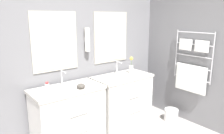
# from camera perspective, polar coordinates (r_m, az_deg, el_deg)

# --- Properties ---
(wall_back) EXTENTS (5.17, 0.16, 2.60)m
(wall_back) POSITION_cam_1_polar(r_m,az_deg,el_deg) (3.33, -11.88, 4.42)
(wall_back) COLOR slate
(wall_back) RESTS_ON ground_plane
(wall_right) EXTENTS (0.13, 3.72, 2.60)m
(wall_right) POSITION_cam_1_polar(r_m,az_deg,el_deg) (3.83, 20.99, 4.76)
(wall_right) COLOR slate
(wall_right) RESTS_ON ground_plane
(vanity_left) EXTENTS (0.98, 0.59, 0.83)m
(vanity_left) POSITION_cam_1_polar(r_m,az_deg,el_deg) (3.19, -11.08, -12.54)
(vanity_left) COLOR white
(vanity_left) RESTS_ON ground_plane
(vanity_right) EXTENTS (0.98, 0.59, 0.83)m
(vanity_right) POSITION_cam_1_polar(r_m,az_deg,el_deg) (3.71, 2.97, -8.51)
(vanity_right) COLOR white
(vanity_right) RESTS_ON ground_plane
(faucet_left) EXTENTS (0.17, 0.14, 0.22)m
(faucet_left) POSITION_cam_1_polar(r_m,az_deg,el_deg) (3.14, -12.85, -2.86)
(faucet_left) COLOR silver
(faucet_left) RESTS_ON vanity_left
(faucet_right) EXTENTS (0.17, 0.14, 0.22)m
(faucet_right) POSITION_cam_1_polar(r_m,az_deg,el_deg) (3.67, 1.43, -0.20)
(faucet_right) COLOR silver
(faucet_right) RESTS_ON vanity_right
(toiletry_bottle) EXTENTS (0.06, 0.06, 0.16)m
(toiletry_bottle) POSITION_cam_1_polar(r_m,az_deg,el_deg) (2.85, -16.55, -5.50)
(toiletry_bottle) COLOR silver
(toiletry_bottle) RESTS_ON vanity_left
(amenity_bowl) EXTENTS (0.12, 0.12, 0.07)m
(amenity_bowl) POSITION_cam_1_polar(r_m,az_deg,el_deg) (3.00, -8.12, -4.96)
(amenity_bowl) COLOR #4C4742
(amenity_bowl) RESTS_ON vanity_left
(flower_vase) EXTENTS (0.07, 0.07, 0.29)m
(flower_vase) POSITION_cam_1_polar(r_m,az_deg,el_deg) (3.73, 5.04, 0.13)
(flower_vase) COLOR silver
(flower_vase) RESTS_ON vanity_right
(soap_dish) EXTENTS (0.10, 0.07, 0.04)m
(soap_dish) POSITION_cam_1_polar(r_m,az_deg,el_deg) (3.34, 0.15, -3.24)
(soap_dish) COLOR white
(soap_dish) RESTS_ON vanity_right
(waste_bin) EXTENTS (0.24, 0.24, 0.21)m
(waste_bin) POSITION_cam_1_polar(r_m,az_deg,el_deg) (4.05, 15.20, -11.88)
(waste_bin) COLOR silver
(waste_bin) RESTS_ON ground_plane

